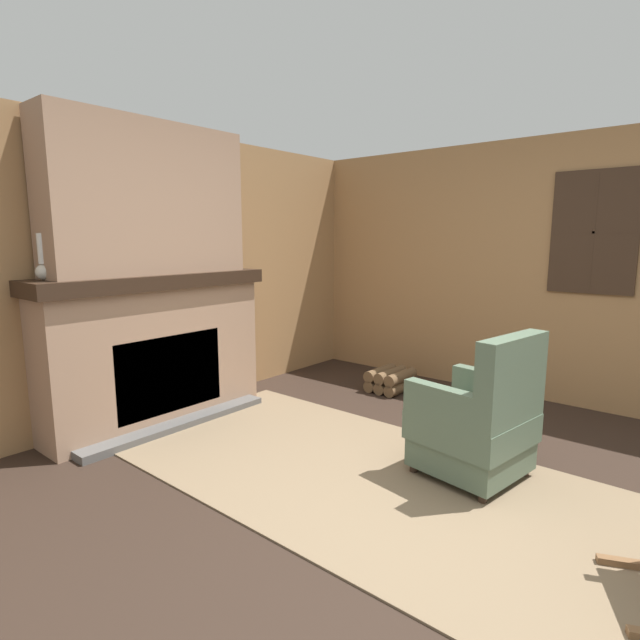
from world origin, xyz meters
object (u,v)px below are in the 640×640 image
(storage_case, at_px, (218,263))
(decorative_plate_on_mantel, at_px, (151,257))
(oil_lamp_vase, at_px, (44,264))
(armchair, at_px, (477,424))
(firewood_stack, at_px, (390,380))

(storage_case, xyz_separation_m, decorative_plate_on_mantel, (-0.02, -0.66, 0.07))
(decorative_plate_on_mantel, bearing_deg, oil_lamp_vase, -88.59)
(armchair, height_order, storage_case, storage_case)
(firewood_stack, bearing_deg, armchair, -41.36)
(decorative_plate_on_mantel, bearing_deg, armchair, 15.25)
(armchair, relative_size, firewood_stack, 2.15)
(oil_lamp_vase, xyz_separation_m, storage_case, (0.00, 1.47, -0.05))
(armchair, xyz_separation_m, storage_case, (-2.44, -0.01, 0.91))
(storage_case, relative_size, decorative_plate_on_mantel, 0.76)
(oil_lamp_vase, relative_size, storage_case, 1.52)
(firewood_stack, xyz_separation_m, decorative_plate_on_mantel, (-1.09, -1.87, 1.23))
(firewood_stack, relative_size, storage_case, 2.12)
(firewood_stack, height_order, oil_lamp_vase, oil_lamp_vase)
(storage_case, distance_m, decorative_plate_on_mantel, 0.66)
(firewood_stack, bearing_deg, oil_lamp_vase, -111.67)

